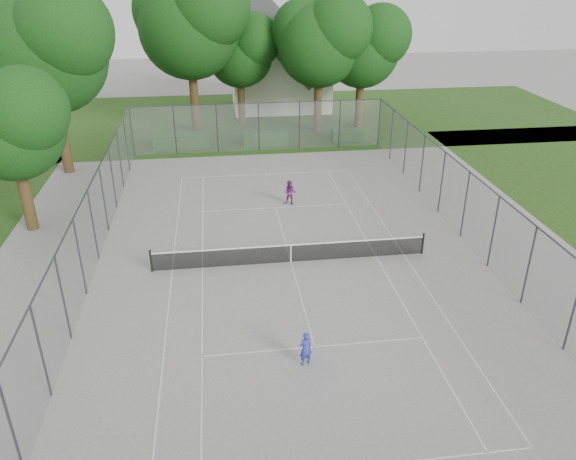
{
  "coord_description": "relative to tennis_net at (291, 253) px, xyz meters",
  "views": [
    {
      "loc": [
        -3.18,
        -22.75,
        12.95
      ],
      "look_at": [
        0.0,
        1.0,
        1.2
      ],
      "focal_mm": 35.0,
      "sensor_mm": 36.0,
      "label": 1
    }
  ],
  "objects": [
    {
      "name": "perimeter_fence",
      "position": [
        0.0,
        0.0,
        1.3
      ],
      "size": [
        18.08,
        34.08,
        3.52
      ],
      "color": "#38383D",
      "rests_on": "ground"
    },
    {
      "name": "tree_far_right",
      "position": [
        8.82,
        21.99,
        6.22
      ],
      "size": [
        6.82,
        6.22,
        9.8
      ],
      "color": "#3D2B16",
      "rests_on": "ground"
    },
    {
      "name": "ground",
      "position": [
        0.0,
        0.0,
        -0.51
      ],
      "size": [
        120.0,
        120.0,
        0.0
      ],
      "primitive_type": "plane",
      "color": "slate",
      "rests_on": "ground"
    },
    {
      "name": "hedge_right",
      "position": [
        7.2,
        18.67,
        -0.09
      ],
      "size": [
        2.77,
        1.02,
        0.83
      ],
      "primitive_type": "cube",
      "color": "#1D4B18",
      "rests_on": "ground"
    },
    {
      "name": "tennis_net",
      "position": [
        0.0,
        0.0,
        0.0
      ],
      "size": [
        12.87,
        0.1,
        1.1
      ],
      "color": "black",
      "rests_on": "ground"
    },
    {
      "name": "woman_player",
      "position": [
        0.89,
        6.77,
        0.21
      ],
      "size": [
        0.86,
        0.77,
        1.44
      ],
      "primitive_type": "imported",
      "rotation": [
        0.0,
        0.0,
        -0.39
      ],
      "color": "#72266D",
      "rests_on": "ground"
    },
    {
      "name": "tree_far_midleft",
      "position": [
        -0.72,
        24.63,
        5.71
      ],
      "size": [
        6.3,
        5.75,
        9.06
      ],
      "color": "#3D2B16",
      "rests_on": "ground"
    },
    {
      "name": "tree_side_back",
      "position": [
        -12.84,
        14.05,
        7.61
      ],
      "size": [
        8.22,
        7.5,
        11.81
      ],
      "color": "#3D2B16",
      "rests_on": "ground"
    },
    {
      "name": "tree_far_midright",
      "position": [
        5.24,
        21.3,
        6.81
      ],
      "size": [
        7.41,
        6.77,
        10.66
      ],
      "color": "#3D2B16",
      "rests_on": "ground"
    },
    {
      "name": "house",
      "position": [
        3.11,
        29.74,
        3.85
      ],
      "size": [
        8.69,
        6.74,
        10.82
      ],
      "color": "white",
      "rests_on": "ground"
    },
    {
      "name": "girl_player",
      "position": [
        -0.5,
        -7.28,
        0.15
      ],
      "size": [
        0.57,
        0.47,
        1.33
      ],
      "primitive_type": "imported",
      "rotation": [
        0.0,
        0.0,
        3.5
      ],
      "color": "#2D34AB",
      "rests_on": "ground"
    },
    {
      "name": "hedge_left",
      "position": [
        -5.68,
        18.37,
        0.01
      ],
      "size": [
        4.16,
        1.25,
        1.04
      ],
      "primitive_type": "cube",
      "color": "#1D4B18",
      "rests_on": "ground"
    },
    {
      "name": "court_markings",
      "position": [
        0.0,
        0.0,
        -0.5
      ],
      "size": [
        11.03,
        23.83,
        0.01
      ],
      "color": "silver",
      "rests_on": "ground"
    },
    {
      "name": "tree_far_left",
      "position": [
        -4.53,
        22.28,
        8.18
      ],
      "size": [
        8.79,
        8.03,
        12.64
      ],
      "color": "#3D2B16",
      "rests_on": "ground"
    },
    {
      "name": "grass_far",
      "position": [
        0.0,
        26.0,
        -0.51
      ],
      "size": [
        60.0,
        20.0,
        0.0
      ],
      "primitive_type": "cube",
      "color": "#203F12",
      "rests_on": "ground"
    },
    {
      "name": "tree_side_front",
      "position": [
        -12.91,
        5.33,
        5.33
      ],
      "size": [
        5.92,
        5.4,
        8.51
      ],
      "color": "#3D2B16",
      "rests_on": "ground"
    },
    {
      "name": "hedge_mid",
      "position": [
        0.62,
        18.23,
        0.02
      ],
      "size": [
        3.39,
        0.97,
        1.07
      ],
      "primitive_type": "cube",
      "color": "#1D4B18",
      "rests_on": "ground"
    }
  ]
}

